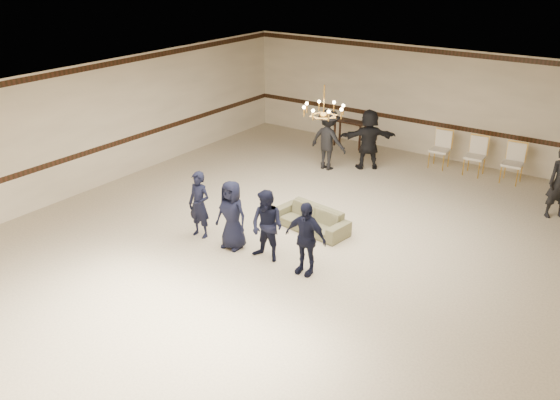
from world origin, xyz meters
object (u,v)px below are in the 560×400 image
Objects in this scene: boy_a at (199,205)px; adult_left at (328,140)px; boy_c at (267,226)px; banquet_chair_right at (513,164)px; settee at (311,219)px; chandelier at (324,101)px; boy_b at (232,215)px; banquet_chair_left at (440,150)px; banquet_chair_mid at (475,156)px; boy_d at (305,238)px; console_table at (350,134)px; adult_mid at (369,139)px.

boy_a is 0.87× the size of adult_left.
boy_c is 7.65m from banquet_chair_right.
boy_a is 0.84× the size of settee.
boy_a is 1.80m from boy_c.
chandelier reaches higher than boy_b.
chandelier reaches higher than banquet_chair_left.
settee is 1.03× the size of adult_left.
banquet_chair_mid is at bearing 177.01° from banquet_chair_right.
boy_d is (0.90, 0.00, 0.00)m from boy_c.
console_table is (-2.16, 7.30, -0.32)m from boy_c.
adult_mid is 1.70× the size of console_table.
banquet_chair_left reaches higher than settee.
adult_left is 1.70× the size of console_table.
boy_d reaches higher than banquet_chair_right.
console_table is (-1.26, 7.30, -0.32)m from boy_b.
boy_d is at bearing 67.91° from adult_mid.
banquet_chair_left is (0.84, 5.46, 0.27)m from settee.
adult_mid reaches higher than banquet_chair_mid.
boy_a is 2.49m from settee.
adult_left is at bearing -0.32° from adult_mid.
boy_d is 0.87× the size of adult_left.
settee is (1.80, 1.65, -0.48)m from boy_a.
adult_left reaches higher than banquet_chair_mid.
boy_d is 1.40× the size of banquet_chair_right.
boy_c reaches higher than settee.
boy_a reaches higher than banquet_chair_mid.
adult_mid is (-0.86, 3.95, -2.02)m from chandelier.
boy_c is 1.40× the size of banquet_chair_left.
boy_c is at bearing -2.32° from boy_a.
chandelier is 0.64× the size of boy_d.
chandelier is 0.64× the size of boy_b.
banquet_chair_left is 3.01m from console_table.
banquet_chair_right is 5.01m from console_table.
chandelier is at bearing -64.58° from console_table.
chandelier is 4.52m from adult_mid.
chandelier is 0.64× the size of boy_c.
adult_mid is at bearing 87.78° from boy_b.
banquet_chair_mid is 1.00× the size of banquet_chair_right.
adult_left is 1.14m from adult_mid.
banquet_chair_mid reaches higher than console_table.
banquet_chair_mid is at bearing 79.65° from boy_d.
banquet_chair_right is at bearing -154.02° from adult_left.
settee is (-0.00, 1.65, -0.48)m from boy_c.
boy_b is at bearing -77.28° from console_table.
adult_left is at bearing -145.27° from banquet_chair_left.
boy_a is at bearing -126.16° from banquet_chair_right.
boy_a is at bearing 42.21° from adult_mid.
boy_c is 1.00× the size of boy_d.
adult_mid is 1.61× the size of banquet_chair_left.
boy_a is 1.40× the size of banquet_chair_mid.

